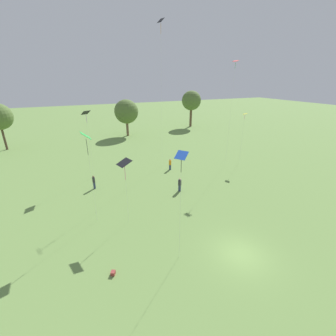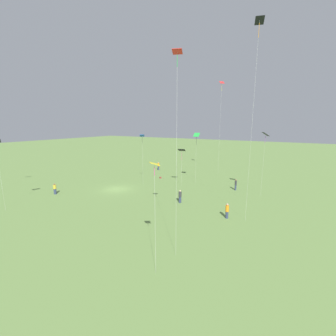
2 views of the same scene
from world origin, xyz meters
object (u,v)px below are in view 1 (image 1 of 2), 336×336
Objects in this scene: kite_1 at (86,138)px; picnic_bag_0 at (113,273)px; kite_3 at (161,33)px; kite_9 at (181,160)px; person_1 at (94,182)px; kite_8 at (124,164)px; kite_4 at (86,115)px; person_0 at (180,185)px; kite_7 at (235,70)px; kite_5 at (245,117)px; person_2 at (170,164)px.

kite_1 is 11.30m from picnic_bag_0.
kite_1 is 20.25× the size of picnic_bag_0.
kite_3 reaches higher than kite_9.
kite_9 reaches higher than person_1.
person_1 is 10.56m from kite_8.
kite_9 is at bearing 120.38° from kite_4.
kite_1 is at bearing 27.51° from person_1.
kite_9 is at bearing 168.72° from person_0.
person_0 is at bearing 95.18° from person_1.
kite_7 is 1.77× the size of kite_9.
kite_7 is at bearing 123.68° from person_1.
kite_1 is 9.57m from kite_9.
kite_4 reaches higher than kite_5.
person_2 is at bearing 166.19° from kite_9.
person_0 is 15.44m from kite_4.
kite_8 is at bearing -7.29° from kite_3.
kite_1 is 11.46m from kite_4.
kite_9 is (-6.50, -19.28, -10.69)m from kite_3.
kite_4 is (0.41, 3.95, 8.06)m from person_1.
kite_4 is at bearing -153.35° from person_1.
kite_1 is at bearing 102.37° from kite_4.
kite_5 reaches higher than picnic_bag_0.
kite_7 is 35.05× the size of picnic_bag_0.
person_1 is at bearing -136.85° from kite_8.
person_1 is 21.68m from kite_3.
kite_1 is at bearing -98.53° from person_2.
kite_4 is at bearing -10.83° from kite_5.
person_0 is at bearing -60.37° from person_2.
picnic_bag_0 is at bearing 30.56° from person_1.
person_1 is 0.22× the size of kite_5.
person_0 is 7.33m from person_2.
picnic_bag_0 is at bearing -85.73° from kite_9.
person_2 is at bearing -172.25° from kite_4.
kite_8 is at bearing 46.80° from person_1.
person_1 reaches higher than picnic_bag_0.
kite_4 is 21.90m from kite_7.
person_2 is 16.71m from kite_7.
person_1 is 25.03m from kite_5.
kite_9 reaches higher than kite_8.
person_1 is 4.06× the size of picnic_bag_0.
kite_8 is at bearing 131.50° from person_0.
person_2 is 3.96× the size of picnic_bag_0.
kite_9 is at bearing -103.10° from kite_1.
picnic_bag_0 is at bearing -31.00° from kite_7.
kite_8 is 7.27m from kite_9.
kite_1 reaches higher than kite_8.
person_2 reaches higher than picnic_bag_0.
picnic_bag_0 is at bearing -136.45° from kite_1.
kite_7 is (9.53, -1.54, 13.64)m from person_2.
kite_8 is at bearing -150.66° from kite_9.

